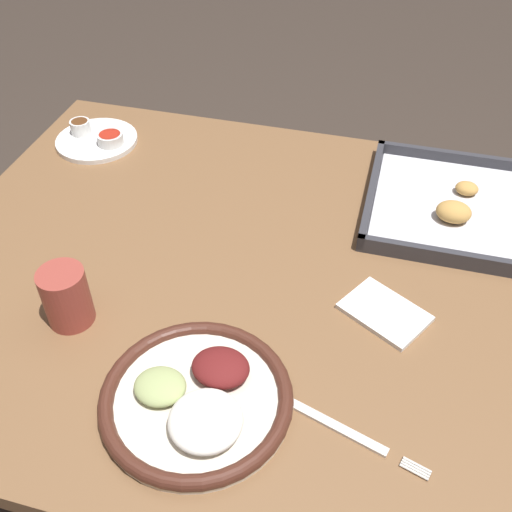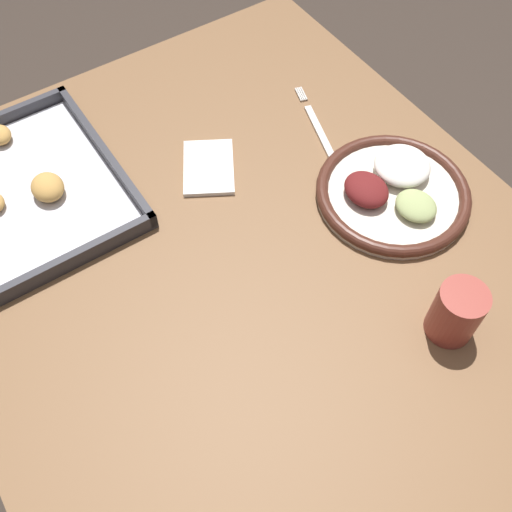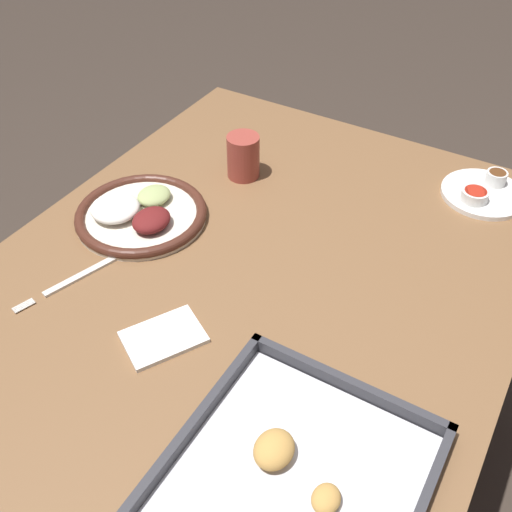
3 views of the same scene
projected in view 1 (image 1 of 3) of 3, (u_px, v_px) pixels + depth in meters
ground_plane at (258, 484)px, 1.42m from camera, size 8.00×8.00×0.00m
dining_table at (258, 315)px, 1.02m from camera, size 1.08×0.86×0.71m
dinner_plate at (197, 398)px, 0.75m from camera, size 0.25×0.25×0.04m
fork at (335, 426)px, 0.74m from camera, size 0.22×0.08×0.00m
saucer_plate at (97, 138)px, 1.21m from camera, size 0.16×0.16×0.04m
baking_tray at (470, 209)px, 1.04m from camera, size 0.35×0.30×0.04m
drinking_cup at (66, 297)px, 0.84m from camera, size 0.07×0.07×0.09m
napkin at (385, 312)px, 0.87m from camera, size 0.14×0.13×0.01m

